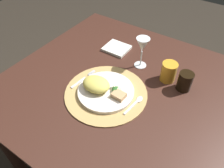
# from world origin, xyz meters

# --- Properties ---
(ground_plane) EXTENTS (6.00, 6.00, 0.00)m
(ground_plane) POSITION_xyz_m (0.00, 0.00, 0.00)
(ground_plane) COLOR #2B251D
(dining_table) EXTENTS (1.12, 1.05, 0.73)m
(dining_table) POSITION_xyz_m (0.00, 0.00, 0.59)
(dining_table) COLOR #3D2119
(dining_table) RESTS_ON ground
(placemat) EXTENTS (0.38, 0.38, 0.01)m
(placemat) POSITION_xyz_m (-0.03, -0.09, 0.74)
(placemat) COLOR tan
(placemat) RESTS_ON dining_table
(dinner_plate) EXTENTS (0.26, 0.26, 0.02)m
(dinner_plate) POSITION_xyz_m (-0.03, -0.09, 0.75)
(dinner_plate) COLOR white
(dinner_plate) RESTS_ON placemat
(pasta_serving) EXTENTS (0.13, 0.11, 0.05)m
(pasta_serving) POSITION_xyz_m (-0.08, -0.10, 0.78)
(pasta_serving) COLOR #E0CF59
(pasta_serving) RESTS_ON dinner_plate
(salad_greens) EXTENTS (0.07, 0.08, 0.02)m
(salad_greens) POSITION_xyz_m (0.01, -0.08, 0.77)
(salad_greens) COLOR #2F6229
(salad_greens) RESTS_ON dinner_plate
(bread_piece) EXTENTS (0.06, 0.05, 0.02)m
(bread_piece) POSITION_xyz_m (0.04, -0.09, 0.77)
(bread_piece) COLOR tan
(bread_piece) RESTS_ON dinner_plate
(fork) EXTENTS (0.03, 0.16, 0.00)m
(fork) POSITION_xyz_m (-0.18, -0.09, 0.74)
(fork) COLOR silver
(fork) RESTS_ON placemat
(spoon) EXTENTS (0.03, 0.13, 0.01)m
(spoon) POSITION_xyz_m (0.11, -0.07, 0.74)
(spoon) COLOR silver
(spoon) RESTS_ON placemat
(napkin) EXTENTS (0.14, 0.12, 0.02)m
(napkin) POSITION_xyz_m (-0.18, 0.23, 0.74)
(napkin) COLOR white
(napkin) RESTS_ON dining_table
(wine_glass) EXTENTS (0.07, 0.07, 0.17)m
(wine_glass) POSITION_xyz_m (0.00, 0.18, 0.86)
(wine_glass) COLOR silver
(wine_glass) RESTS_ON dining_table
(amber_tumbler) EXTENTS (0.07, 0.07, 0.10)m
(amber_tumbler) POSITION_xyz_m (0.16, 0.16, 0.78)
(amber_tumbler) COLOR gold
(amber_tumbler) RESTS_ON dining_table
(dark_tumbler) EXTENTS (0.07, 0.07, 0.09)m
(dark_tumbler) POSITION_xyz_m (0.25, 0.14, 0.78)
(dark_tumbler) COLOR black
(dark_tumbler) RESTS_ON dining_table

